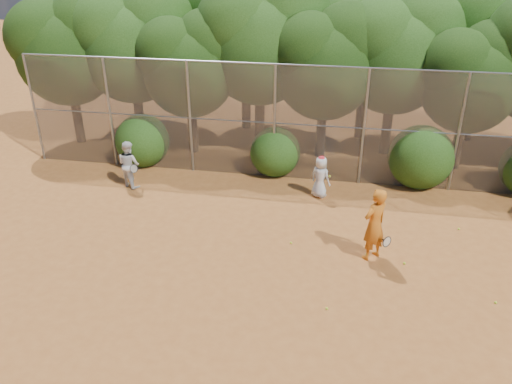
# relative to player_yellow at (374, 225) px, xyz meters

# --- Properties ---
(ground) EXTENTS (80.00, 80.00, 0.00)m
(ground) POSITION_rel_player_yellow_xyz_m (-2.32, -1.39, -1.01)
(ground) COLOR brown
(ground) RESTS_ON ground
(fence_back) EXTENTS (20.05, 0.09, 4.03)m
(fence_back) POSITION_rel_player_yellow_xyz_m (-2.44, 4.61, 1.04)
(fence_back) COLOR gray
(fence_back) RESTS_ON ground
(tree_0) EXTENTS (4.38, 3.81, 6.00)m
(tree_0) POSITION_rel_player_yellow_xyz_m (-11.76, 6.65, 2.92)
(tree_0) COLOR black
(tree_0) RESTS_ON ground
(tree_1) EXTENTS (4.64, 4.03, 6.35)m
(tree_1) POSITION_rel_player_yellow_xyz_m (-9.26, 7.15, 3.15)
(tree_1) COLOR black
(tree_1) RESTS_ON ground
(tree_2) EXTENTS (3.99, 3.47, 5.47)m
(tree_2) POSITION_rel_player_yellow_xyz_m (-6.77, 6.45, 2.57)
(tree_2) COLOR black
(tree_2) RESTS_ON ground
(tree_3) EXTENTS (4.89, 4.26, 6.70)m
(tree_3) POSITION_rel_player_yellow_xyz_m (-4.25, 7.46, 3.38)
(tree_3) COLOR black
(tree_3) RESTS_ON ground
(tree_4) EXTENTS (4.19, 3.64, 5.73)m
(tree_4) POSITION_rel_player_yellow_xyz_m (-1.76, 6.85, 2.75)
(tree_4) COLOR black
(tree_4) RESTS_ON ground
(tree_5) EXTENTS (4.51, 3.92, 6.17)m
(tree_5) POSITION_rel_player_yellow_xyz_m (0.74, 7.65, 3.04)
(tree_5) COLOR black
(tree_5) RESTS_ON ground
(tree_6) EXTENTS (3.86, 3.36, 5.29)m
(tree_6) POSITION_rel_player_yellow_xyz_m (3.23, 6.65, 2.46)
(tree_6) COLOR black
(tree_6) RESTS_ON ground
(tree_9) EXTENTS (4.83, 4.20, 6.62)m
(tree_9) POSITION_rel_player_yellow_xyz_m (-10.26, 9.46, 3.33)
(tree_9) COLOR black
(tree_9) RESTS_ON ground
(tree_10) EXTENTS (5.15, 4.48, 7.06)m
(tree_10) POSITION_rel_player_yellow_xyz_m (-5.25, 9.66, 3.62)
(tree_10) COLOR black
(tree_10) RESTS_ON ground
(tree_11) EXTENTS (4.64, 4.03, 6.35)m
(tree_11) POSITION_rel_player_yellow_xyz_m (-0.26, 9.25, 3.15)
(tree_11) COLOR black
(tree_11) RESTS_ON ground
(tree_12) EXTENTS (5.02, 4.37, 6.88)m
(tree_12) POSITION_rel_player_yellow_xyz_m (4.25, 9.86, 3.50)
(tree_12) COLOR black
(tree_12) RESTS_ON ground
(bush_0) EXTENTS (2.00, 2.00, 2.00)m
(bush_0) POSITION_rel_player_yellow_xyz_m (-8.32, 4.91, -0.01)
(bush_0) COLOR #1D3F0F
(bush_0) RESTS_ON ground
(bush_1) EXTENTS (1.80, 1.80, 1.80)m
(bush_1) POSITION_rel_player_yellow_xyz_m (-3.32, 4.91, -0.11)
(bush_1) COLOR #1D3F0F
(bush_1) RESTS_ON ground
(bush_2) EXTENTS (2.20, 2.20, 2.20)m
(bush_2) POSITION_rel_player_yellow_xyz_m (1.68, 4.91, 0.09)
(bush_2) COLOR #1D3F0F
(bush_2) RESTS_ON ground
(player_yellow) EXTENTS (0.91, 0.86, 2.03)m
(player_yellow) POSITION_rel_player_yellow_xyz_m (0.00, 0.00, 0.00)
(player_yellow) COLOR #C36417
(player_yellow) RESTS_ON ground
(player_teen) EXTENTS (0.82, 0.73, 1.43)m
(player_teen) POSITION_rel_player_yellow_xyz_m (-1.59, 3.33, -0.30)
(player_teen) COLOR silver
(player_teen) RESTS_ON ground
(player_white) EXTENTS (0.99, 0.92, 1.63)m
(player_white) POSITION_rel_player_yellow_xyz_m (-8.03, 2.96, -0.20)
(player_white) COLOR silver
(player_white) RESTS_ON ground
(ball_0) EXTENTS (0.07, 0.07, 0.07)m
(ball_0) POSITION_rel_player_yellow_xyz_m (0.87, -0.18, -0.98)
(ball_0) COLOR #C6DA27
(ball_0) RESTS_ON ground
(ball_1) EXTENTS (0.07, 0.07, 0.07)m
(ball_1) POSITION_rel_player_yellow_xyz_m (-0.10, 0.07, -0.98)
(ball_1) COLOR #C6DA27
(ball_1) RESTS_ON ground
(ball_2) EXTENTS (0.07, 0.07, 0.07)m
(ball_2) POSITION_rel_player_yellow_xyz_m (-1.03, -2.35, -0.98)
(ball_2) COLOR #C6DA27
(ball_2) RESTS_ON ground
(ball_3) EXTENTS (0.07, 0.07, 0.07)m
(ball_3) POSITION_rel_player_yellow_xyz_m (2.83, -1.43, -0.98)
(ball_3) COLOR #C6DA27
(ball_3) RESTS_ON ground
(ball_4) EXTENTS (0.07, 0.07, 0.07)m
(ball_4) POSITION_rel_player_yellow_xyz_m (-2.17, 0.27, -0.98)
(ball_4) COLOR #C6DA27
(ball_4) RESTS_ON ground
(ball_5) EXTENTS (0.07, 0.07, 0.07)m
(ball_5) POSITION_rel_player_yellow_xyz_m (2.58, 1.90, -0.98)
(ball_5) COLOR #C6DA27
(ball_5) RESTS_ON ground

